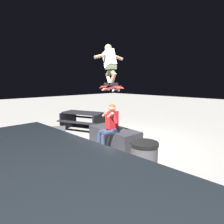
{
  "coord_description": "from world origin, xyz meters",
  "views": [
    {
      "loc": [
        -4.1,
        4.22,
        1.99
      ],
      "look_at": [
        -0.31,
        0.48,
        1.13
      ],
      "focal_mm": 30.04,
      "sensor_mm": 36.0,
      "label": 1
    }
  ],
  "objects_px": {
    "person_sitting_on_ledge": "(109,125)",
    "picnic_table_back": "(83,118)",
    "skateboard": "(111,88)",
    "skater_airborne": "(110,63)",
    "trash_bin": "(144,163)",
    "ledge_box_main": "(114,137)",
    "kicker_ramp": "(55,136)"
  },
  "relations": [
    {
      "from": "person_sitting_on_ledge",
      "to": "picnic_table_back",
      "type": "relative_size",
      "value": 0.66
    },
    {
      "from": "ledge_box_main",
      "to": "skateboard",
      "type": "xyz_separation_m",
      "value": [
        -0.31,
        0.45,
        1.55
      ]
    },
    {
      "from": "skateboard",
      "to": "skater_airborne",
      "type": "relative_size",
      "value": 0.92
    },
    {
      "from": "ledge_box_main",
      "to": "skater_airborne",
      "type": "height_order",
      "value": "skater_airborne"
    },
    {
      "from": "person_sitting_on_ledge",
      "to": "trash_bin",
      "type": "bearing_deg",
      "value": 156.94
    },
    {
      "from": "skater_airborne",
      "to": "ledge_box_main",
      "type": "bearing_deg",
      "value": -59.64
    },
    {
      "from": "picnic_table_back",
      "to": "skater_airborne",
      "type": "bearing_deg",
      "value": 160.41
    },
    {
      "from": "ledge_box_main",
      "to": "skater_airborne",
      "type": "xyz_separation_m",
      "value": [
        -0.26,
        0.44,
        2.24
      ]
    },
    {
      "from": "person_sitting_on_ledge",
      "to": "picnic_table_back",
      "type": "distance_m",
      "value": 2.69
    },
    {
      "from": "ledge_box_main",
      "to": "kicker_ramp",
      "type": "distance_m",
      "value": 2.21
    },
    {
      "from": "person_sitting_on_ledge",
      "to": "skater_airborne",
      "type": "xyz_separation_m",
      "value": [
        -0.01,
        -0.02,
        1.73
      ]
    },
    {
      "from": "kicker_ramp",
      "to": "skateboard",
      "type": "bearing_deg",
      "value": -166.29
    },
    {
      "from": "ledge_box_main",
      "to": "picnic_table_back",
      "type": "relative_size",
      "value": 0.86
    },
    {
      "from": "skateboard",
      "to": "picnic_table_back",
      "type": "height_order",
      "value": "skateboard"
    },
    {
      "from": "skateboard",
      "to": "picnic_table_back",
      "type": "bearing_deg",
      "value": -19.49
    },
    {
      "from": "kicker_ramp",
      "to": "picnic_table_back",
      "type": "bearing_deg",
      "value": -77.83
    },
    {
      "from": "skateboard",
      "to": "ledge_box_main",
      "type": "bearing_deg",
      "value": -55.46
    },
    {
      "from": "ledge_box_main",
      "to": "trash_bin",
      "type": "height_order",
      "value": "trash_bin"
    },
    {
      "from": "skateboard",
      "to": "kicker_ramp",
      "type": "bearing_deg",
      "value": 13.71
    },
    {
      "from": "trash_bin",
      "to": "ledge_box_main",
      "type": "bearing_deg",
      "value": -30.96
    },
    {
      "from": "ledge_box_main",
      "to": "person_sitting_on_ledge",
      "type": "bearing_deg",
      "value": 118.01
    },
    {
      "from": "ledge_box_main",
      "to": "skateboard",
      "type": "height_order",
      "value": "skateboard"
    },
    {
      "from": "skateboard",
      "to": "trash_bin",
      "type": "bearing_deg",
      "value": 156.01
    },
    {
      "from": "skater_airborne",
      "to": "kicker_ramp",
      "type": "distance_m",
      "value": 3.33
    },
    {
      "from": "skater_airborne",
      "to": "trash_bin",
      "type": "height_order",
      "value": "skater_airborne"
    },
    {
      "from": "skater_airborne",
      "to": "picnic_table_back",
      "type": "xyz_separation_m",
      "value": [
        2.53,
        -0.9,
        -2.0
      ]
    },
    {
      "from": "ledge_box_main",
      "to": "person_sitting_on_ledge",
      "type": "xyz_separation_m",
      "value": [
        -0.24,
        0.45,
        0.5
      ]
    },
    {
      "from": "person_sitting_on_ledge",
      "to": "trash_bin",
      "type": "xyz_separation_m",
      "value": [
        -1.78,
        0.76,
        -0.35
      ]
    },
    {
      "from": "trash_bin",
      "to": "kicker_ramp",
      "type": "bearing_deg",
      "value": -2.99
    },
    {
      "from": "kicker_ramp",
      "to": "picnic_table_back",
      "type": "xyz_separation_m",
      "value": [
        0.32,
        -1.47,
        0.43
      ]
    },
    {
      "from": "person_sitting_on_ledge",
      "to": "kicker_ramp",
      "type": "bearing_deg",
      "value": 14.03
    },
    {
      "from": "skateboard",
      "to": "picnic_table_back",
      "type": "xyz_separation_m",
      "value": [
        2.58,
        -0.91,
        -1.32
      ]
    }
  ]
}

